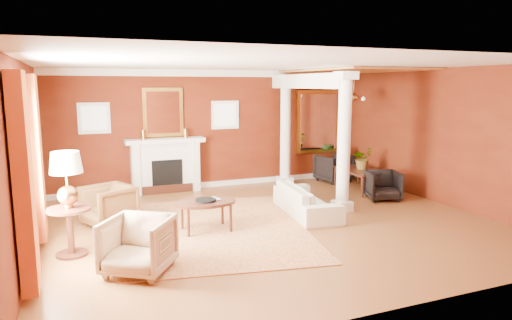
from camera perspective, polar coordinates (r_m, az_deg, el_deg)
name	(u,v)px	position (r m, az deg, el deg)	size (l,w,h in m)	color
ground	(272,224)	(8.51, 2.00, -7.99)	(8.00, 8.00, 0.00)	brown
room_shell	(273,115)	(8.14, 2.08, 5.70)	(8.04, 7.04, 2.92)	#5D200D
fireplace	(166,165)	(11.08, -11.21, -0.65)	(1.85, 0.42, 1.29)	white
overmantel_mirror	(163,112)	(11.07, -11.55, 5.87)	(0.95, 0.07, 1.15)	gold
flank_window_left	(94,118)	(10.91, -19.59, 4.95)	(0.70, 0.07, 0.70)	white
flank_window_right	(225,115)	(11.47, -3.88, 5.65)	(0.70, 0.07, 0.70)	white
left_window	(29,168)	(6.93, -26.51, -0.86)	(0.21, 2.55, 2.60)	white
column_front	(344,141)	(9.27, 10.94, 2.31)	(0.36, 0.36, 2.80)	white
column_back	(285,129)	(11.61, 3.70, 3.85)	(0.36, 0.36, 2.80)	white
header_beam	(307,81)	(10.58, 6.38, 9.75)	(0.30, 3.20, 0.32)	white
amber_ceiling	(354,71)	(11.05, 12.13, 10.88)	(2.30, 3.40, 0.04)	#C37A39
dining_mirror	(318,122)	(12.56, 7.76, 4.76)	(1.30, 0.07, 1.70)	gold
chandelier	(354,97)	(11.12, 12.10, 7.66)	(0.60, 0.62, 0.75)	#A97035
crown_trim	(215,73)	(11.37, -5.14, 10.74)	(8.00, 0.08, 0.16)	white
base_trim	(217,184)	(11.63, -4.95, -2.98)	(8.00, 0.08, 0.12)	white
rug	(217,228)	(8.27, -4.87, -8.48)	(3.07, 4.10, 0.02)	maroon
sofa	(306,195)	(9.08, 6.33, -4.41)	(1.97, 0.58, 0.77)	#EBE2C6
armchair_leopard	(108,204)	(8.72, -17.99, -5.21)	(0.80, 0.75, 0.82)	black
armchair_stripe	(138,243)	(6.47, -14.52, -9.96)	(0.83, 0.78, 0.85)	tan
coffee_table	(206,204)	(8.02, -6.28, -5.46)	(1.07, 1.07, 0.54)	black
coffee_book	(209,193)	(8.03, -5.92, -4.18)	(0.18, 0.02, 0.25)	black
side_table	(67,186)	(7.26, -22.52, -2.98)	(0.63, 0.63, 1.58)	black
dining_table	(362,174)	(11.36, 13.06, -1.70)	(1.46, 0.51, 0.81)	black
dining_chair_near	(383,184)	(10.55, 15.60, -2.92)	(0.69, 0.65, 0.71)	black
dining_chair_far	(333,167)	(12.25, 9.66, -0.83)	(0.78, 0.73, 0.80)	black
green_urn	(344,167)	(12.62, 10.90, -0.87)	(0.36, 0.36, 0.85)	#133D1B
potted_plant	(363,148)	(11.32, 13.19, 1.44)	(0.49, 0.54, 0.42)	#26591E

